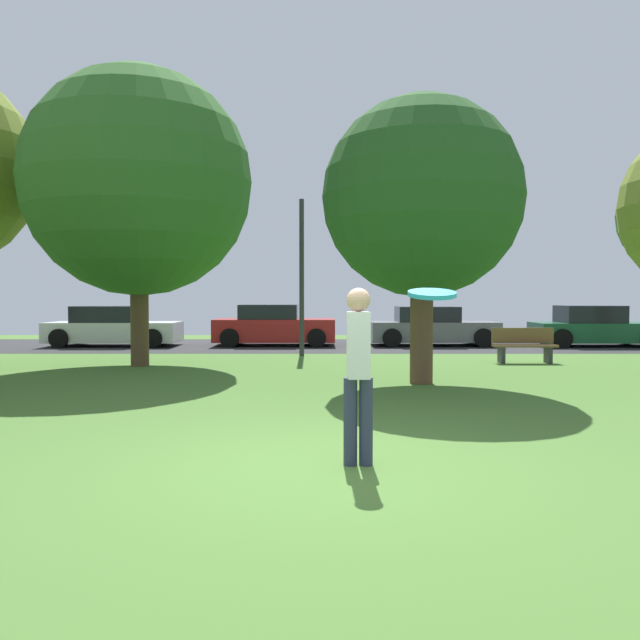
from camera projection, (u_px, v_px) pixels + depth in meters
name	position (u px, v px, depth m)	size (l,w,h in m)	color
ground_plane	(322.00, 467.00, 6.57)	(44.00, 44.00, 0.00)	#47702D
road_strip	(319.00, 345.00, 22.56)	(44.00, 6.40, 0.01)	#28282B
oak_tree_right	(135.00, 183.00, 15.89)	(5.57, 5.57, 7.30)	brown
oak_tree_center	(419.00, 198.00, 12.71)	(3.92, 3.92, 5.63)	brown
person_walking	(355.00, 366.00, 6.61)	(0.30, 0.32, 1.81)	#2D334C
frisbee_disc	(429.00, 294.00, 3.61)	(0.28, 0.28, 0.07)	#2DB2E0
parked_car_white	(110.00, 328.00, 22.27)	(4.42, 2.00, 1.38)	white
parked_car_red	(271.00, 327.00, 22.58)	(4.15, 2.11, 1.42)	#B21E1E
parked_car_grey	(429.00, 328.00, 22.58)	(4.35, 2.03, 1.36)	slate
parked_car_green	(590.00, 328.00, 22.26)	(4.16, 1.97, 1.39)	#195633
park_bench	(521.00, 345.00, 16.74)	(1.60, 0.45, 0.90)	brown
street_lamp_post	(299.00, 278.00, 18.67)	(0.14, 0.14, 4.50)	#2D2D33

